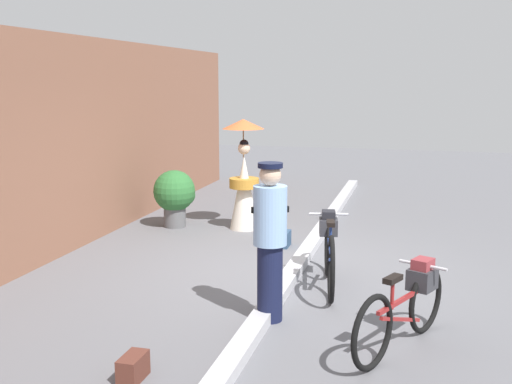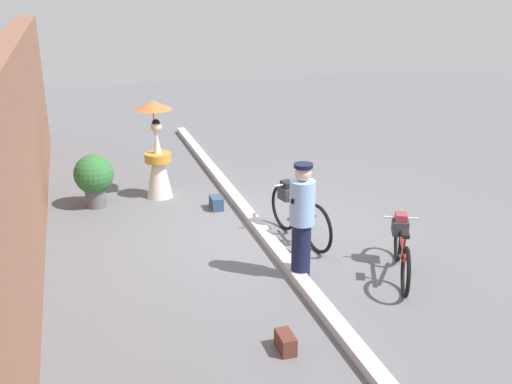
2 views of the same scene
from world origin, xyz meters
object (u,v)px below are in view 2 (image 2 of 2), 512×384
bicycle_near_officer (297,211)px  backpack_spare (217,203)px  bicycle_far_side (401,247)px  potted_plant_by_door (95,177)px  backpack_on_pavement (286,342)px  person_officer (302,219)px  person_with_parasol (157,153)px

bicycle_near_officer → backpack_spare: bicycle_near_officer is taller
bicycle_far_side → potted_plant_by_door: size_ratio=1.64×
bicycle_far_side → bicycle_near_officer: bearing=31.2°
bicycle_near_officer → backpack_on_pavement: 3.06m
backpack_spare → person_officer: bearing=-170.4°
potted_plant_by_door → backpack_on_pavement: potted_plant_by_door is taller
person_officer → person_with_parasol: 4.03m
person_officer → backpack_spare: (2.84, 0.48, -0.75)m
person_officer → backpack_spare: size_ratio=5.13×
person_with_parasol → backpack_on_pavement: bearing=-173.8°
backpack_spare → bicycle_near_officer: bearing=-150.4°
person_officer → potted_plant_by_door: person_officer is taller
bicycle_far_side → potted_plant_by_door: potted_plant_by_door is taller
person_with_parasol → potted_plant_by_door: person_with_parasol is taller
bicycle_far_side → backpack_on_pavement: size_ratio=5.05×
bicycle_near_officer → person_with_parasol: bearing=34.9°
bicycle_near_officer → person_officer: person_officer is taller
potted_plant_by_door → backpack_spare: potted_plant_by_door is taller
bicycle_far_side → person_with_parasol: 4.93m
bicycle_near_officer → potted_plant_by_door: size_ratio=1.79×
bicycle_near_officer → backpack_on_pavement: size_ratio=5.53×
potted_plant_by_door → backpack_spare: size_ratio=3.02×
backpack_on_pavement → person_officer: bearing=-26.6°
person_officer → backpack_on_pavement: 1.89m
person_with_parasol → backpack_on_pavement: (-5.34, -0.58, -0.75)m
bicycle_near_officer → potted_plant_by_door: potted_plant_by_door is taller
bicycle_near_officer → potted_plant_by_door: bearing=50.7°
person_with_parasol → backpack_spare: bearing=-137.5°
bicycle_near_officer → person_officer: 1.38m
bicycle_far_side → backpack_on_pavement: (-1.25, 2.14, -0.30)m
backpack_spare → backpack_on_pavement: bearing=176.2°
potted_plant_by_door → backpack_spare: 2.21m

